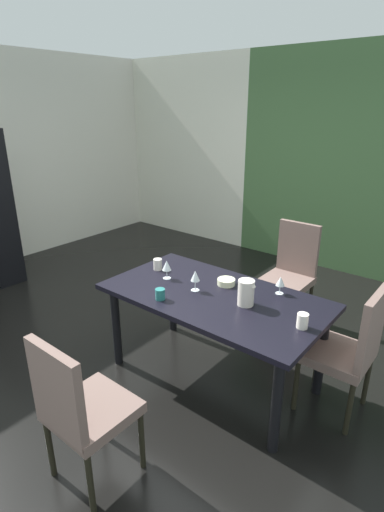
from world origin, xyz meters
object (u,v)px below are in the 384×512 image
at_px(chair_head_near, 79,407).
at_px(serving_bowl_left, 226,282).
at_px(wine_glass_center, 167,266).
at_px(chair_right_far, 350,347).
at_px(cup_rear, 302,321).
at_px(wine_glass_near_window, 195,276).
at_px(pitcher_west, 246,292).
at_px(cup_corner, 160,294).
at_px(chair_head_far, 291,270).
at_px(cup_right, 158,264).
at_px(wine_glass_north, 280,282).
at_px(dining_table, 214,305).

bearing_deg(chair_head_near, serving_bowl_left, 90.62).
bearing_deg(wine_glass_center, chair_head_near, -69.41).
height_order(chair_right_far, cup_rear, chair_right_far).
distance_m(wine_glass_near_window, pitcher_west, 0.43).
xyz_separation_m(cup_corner, pitcher_west, (0.53, 0.32, 0.06)).
bearing_deg(chair_right_far, chair_head_near, 147.37).
relative_size(chair_head_far, cup_corner, 12.27).
bearing_deg(cup_right, chair_right_far, 6.51).
relative_size(wine_glass_near_window, cup_right, 1.70).
distance_m(chair_right_far, wine_glass_center, 1.49).
bearing_deg(wine_glass_near_window, chair_head_far, 81.24).
relative_size(chair_head_near, wine_glass_north, 7.03).
distance_m(cup_rear, cup_corner, 1.02).
xyz_separation_m(dining_table, cup_corner, (-0.26, -0.32, 0.13)).
xyz_separation_m(wine_glass_north, cup_rear, (0.34, -0.36, -0.05)).
bearing_deg(cup_rear, wine_glass_center, 178.70).
height_order(serving_bowl_left, cup_rear, cup_rear).
height_order(serving_bowl_left, cup_corner, cup_corner).
relative_size(serving_bowl_left, pitcher_west, 0.74).
distance_m(chair_right_far, wine_glass_north, 0.66).
distance_m(chair_head_near, wine_glass_near_window, 1.26).
bearing_deg(wine_glass_north, cup_rear, -46.00).
bearing_deg(chair_head_near, pitcher_west, 77.21).
relative_size(chair_right_far, cup_rear, 9.93).
bearing_deg(chair_head_far, cup_corner, 78.92).
xyz_separation_m(wine_glass_north, cup_right, (-1.04, -0.24, -0.05)).
bearing_deg(cup_right, pitcher_west, -4.61).
distance_m(chair_head_far, chair_head_near, 2.50).
relative_size(wine_glass_near_window, wine_glass_north, 1.18).
xyz_separation_m(dining_table, pitcher_west, (0.27, 0.01, 0.19)).
bearing_deg(cup_corner, wine_glass_near_window, 68.76).
height_order(wine_glass_near_window, cup_rear, wine_glass_near_window).
bearing_deg(wine_glass_north, chair_right_far, -5.28).
bearing_deg(dining_table, chair_right_far, 15.49).
xyz_separation_m(chair_right_far, wine_glass_north, (-0.58, 0.05, 0.31)).
height_order(dining_table, cup_right, cup_right).
distance_m(serving_bowl_left, cup_rear, 0.78).
bearing_deg(chair_head_far, chair_head_near, 88.71).
xyz_separation_m(dining_table, wine_glass_center, (-0.47, -0.01, 0.20)).
bearing_deg(chair_head_far, wine_glass_near_window, 81.24).
height_order(chair_right_far, wine_glass_center, chair_right_far).
relative_size(chair_head_near, cup_right, 10.06).
bearing_deg(pitcher_west, chair_head_near, -102.79).
bearing_deg(serving_bowl_left, wine_glass_near_window, -118.17).
height_order(chair_head_far, cup_corner, chair_head_far).
height_order(chair_head_far, cup_rear, chair_head_far).
relative_size(cup_corner, pitcher_west, 0.43).
distance_m(chair_head_near, cup_right, 1.50).
relative_size(chair_head_far, wine_glass_north, 7.32).
height_order(dining_table, cup_corner, cup_corner).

